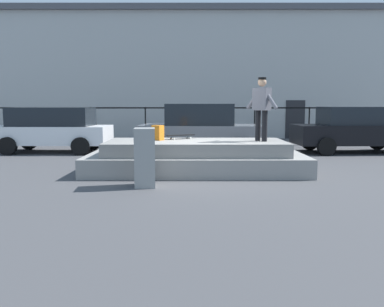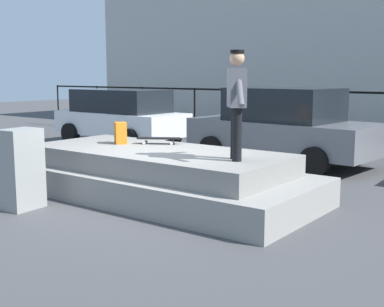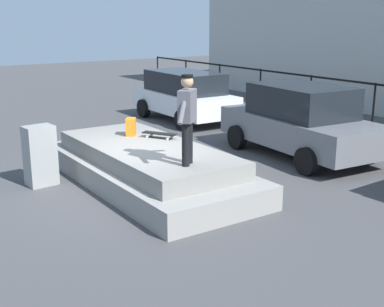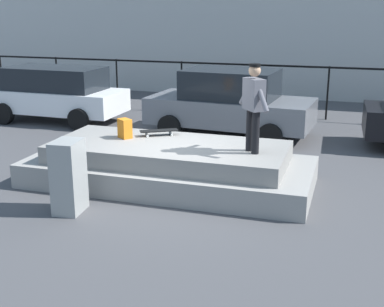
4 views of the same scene
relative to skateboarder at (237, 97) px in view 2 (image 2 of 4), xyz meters
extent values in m
plane|color=#424244|center=(-1.45, -0.19, -1.78)|extent=(60.00, 60.00, 0.00)
cube|color=gray|center=(-1.70, 0.10, -1.54)|extent=(5.70, 2.47, 0.48)
cube|color=gray|center=(-1.70, 0.10, -1.13)|extent=(4.67, 2.03, 0.35)
cylinder|color=black|center=(-0.07, 0.08, -0.55)|extent=(0.14, 0.14, 0.80)
cylinder|color=black|center=(0.07, -0.08, -0.55)|extent=(0.14, 0.14, 0.80)
cube|color=#595960|center=(0.00, 0.00, 0.14)|extent=(0.47, 0.50, 0.58)
cylinder|color=#595960|center=(-0.18, 0.21, 0.14)|extent=(0.37, 0.41, 0.53)
cylinder|color=#595960|center=(0.18, -0.21, 0.14)|extent=(0.37, 0.41, 0.53)
sphere|color=tan|center=(0.00, 0.00, 0.57)|extent=(0.22, 0.22, 0.22)
cylinder|color=black|center=(0.00, 0.00, 0.67)|extent=(0.29, 0.29, 0.05)
cube|color=black|center=(-2.12, 0.66, -0.84)|extent=(0.79, 0.58, 0.02)
cylinder|color=silver|center=(-2.39, 0.61, -0.92)|extent=(0.06, 0.05, 0.06)
cylinder|color=silver|center=(-2.29, 0.44, -0.92)|extent=(0.06, 0.05, 0.06)
cylinder|color=silver|center=(-1.95, 0.87, -0.92)|extent=(0.06, 0.05, 0.06)
cylinder|color=silver|center=(-1.84, 0.70, -0.92)|extent=(0.06, 0.05, 0.06)
cube|color=orange|center=(-2.72, 0.26, -0.75)|extent=(0.34, 0.33, 0.40)
cube|color=white|center=(-7.01, 4.55, -1.13)|extent=(4.22, 1.85, 0.67)
cube|color=black|center=(-7.01, 4.55, -0.45)|extent=(2.96, 1.61, 0.68)
cylinder|color=black|center=(-8.29, 5.48, -1.46)|extent=(0.64, 0.23, 0.64)
cylinder|color=black|center=(-8.33, 3.67, -1.46)|extent=(0.64, 0.23, 0.64)
cylinder|color=black|center=(-5.70, 5.42, -1.46)|extent=(0.64, 0.23, 0.64)
cylinder|color=black|center=(-5.73, 3.62, -1.46)|extent=(0.64, 0.23, 0.64)
cube|color=slate|center=(-1.49, 4.44, -1.10)|extent=(4.59, 2.29, 0.71)
cube|color=black|center=(-1.49, 4.44, -0.36)|extent=(2.58, 1.90, 0.77)
cylinder|color=black|center=(-2.78, 5.54, -1.46)|extent=(0.66, 0.27, 0.64)
cylinder|color=black|center=(-2.94, 3.56, -1.46)|extent=(0.66, 0.27, 0.64)
cylinder|color=black|center=(-0.03, 5.32, -1.46)|extent=(0.66, 0.27, 0.64)
cylinder|color=black|center=(-0.19, 3.34, -1.46)|extent=(0.66, 0.27, 0.64)
cube|color=gray|center=(-2.83, -1.82, -1.14)|extent=(0.50, 0.64, 1.27)
cylinder|color=black|center=(-13.45, 7.28, -0.94)|extent=(0.06, 0.06, 1.67)
cylinder|color=black|center=(-11.05, 7.28, -0.94)|extent=(0.06, 0.06, 1.67)
cylinder|color=black|center=(-8.65, 7.28, -0.94)|extent=(0.06, 0.06, 1.67)
cylinder|color=black|center=(-6.25, 7.28, -0.94)|extent=(0.06, 0.06, 1.67)
cylinder|color=black|center=(-3.85, 7.28, -0.94)|extent=(0.06, 0.06, 1.67)
cylinder|color=black|center=(-1.45, 7.28, -0.94)|extent=(0.06, 0.06, 1.67)
cube|color=black|center=(-1.45, 7.28, -0.15)|extent=(24.00, 0.04, 0.06)
camera|label=1|loc=(-1.80, -10.53, 0.00)|focal=37.86mm
camera|label=2|loc=(4.10, -6.50, 0.33)|focal=47.83mm
camera|label=3|loc=(7.60, -5.05, 1.67)|focal=48.35mm
camera|label=4|loc=(1.73, -9.20, 1.70)|focal=48.29mm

